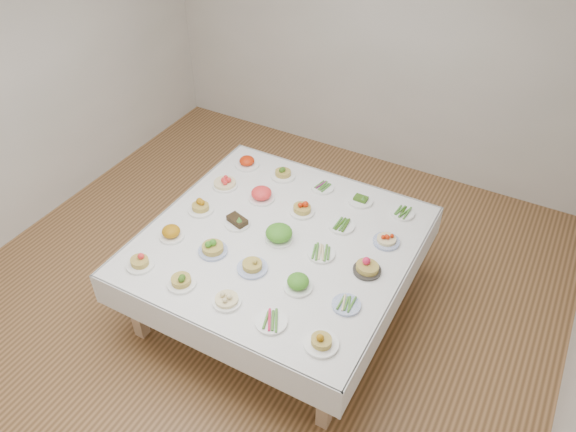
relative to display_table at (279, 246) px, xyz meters
The scene contains 27 objects.
room_envelope 1.17m from the display_table, behind, with size 5.02×5.02×2.81m.
display_table is the anchor object (origin of this frame).
dish_0 1.08m from the display_table, 135.14° to the right, with size 0.21×0.21×0.11m.
dish_1 0.86m from the display_table, 116.08° to the right, with size 0.21×0.21×0.12m.
dish_2 0.76m from the display_table, 89.29° to the right, with size 0.20×0.20×0.11m.
dish_3 0.85m from the display_table, 63.89° to the right, with size 0.22×0.22×0.05m.
dish_4 1.07m from the display_table, 45.46° to the right, with size 0.22×0.22×0.12m.
dish_5 0.85m from the display_table, 152.77° to the right, with size 0.20×0.20×0.11m.
dish_6 0.54m from the display_table, 135.05° to the right, with size 0.22×0.22×0.14m.
dish_7 0.40m from the display_table, 91.10° to the right, with size 0.23×0.23×0.12m.
dish_8 0.55m from the display_table, 45.57° to the right, with size 0.22×0.22×0.12m.
dish_9 0.84m from the display_table, 26.65° to the right, with size 0.20×0.20×0.05m.
dish_10 0.76m from the display_table, behind, with size 0.21×0.21×0.12m.
dish_11 0.40m from the display_table, behind, with size 0.20×0.20×0.10m.
dish_12 0.14m from the display_table, 42.57° to the right, with size 0.22×0.22×0.14m.
dish_13 0.38m from the display_table, ahead, with size 0.20×0.20×0.05m.
dish_14 0.76m from the display_table, ahead, with size 0.21×0.21×0.13m.
dish_15 0.86m from the display_table, 153.45° to the left, with size 0.24×0.24×0.13m.
dish_16 0.55m from the display_table, 135.54° to the left, with size 0.22×0.22×0.14m.
dish_17 0.40m from the display_table, 89.13° to the left, with size 0.20×0.20×0.12m.
dish_18 0.53m from the display_table, 44.98° to the left, with size 0.21×0.21×0.05m.
dish_19 0.85m from the display_table, 26.13° to the left, with size 0.21×0.21×0.10m.
dish_20 1.07m from the display_table, 135.58° to the left, with size 0.22×0.22×0.12m.
dish_21 0.85m from the display_table, 116.99° to the left, with size 0.22×0.22×0.12m.
dish_22 0.77m from the display_table, 89.35° to the left, with size 0.20×0.20×0.05m.
dish_23 0.84m from the display_table, 63.45° to the left, with size 0.21×0.21×0.08m.
dish_24 1.07m from the display_table, 45.66° to the left, with size 0.19×0.19×0.05m.
Camera 1 is at (1.87, -2.86, 3.71)m, focal length 35.00 mm.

